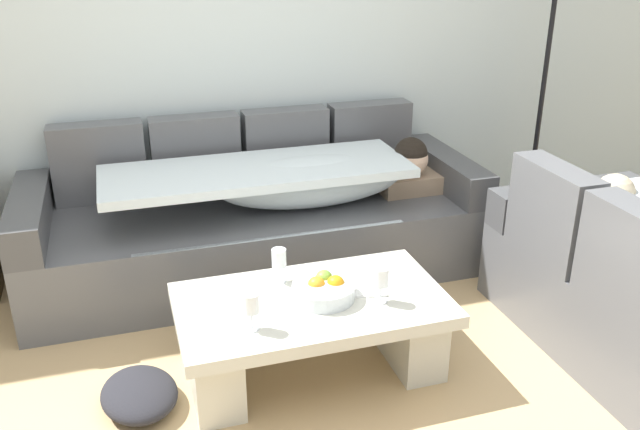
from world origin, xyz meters
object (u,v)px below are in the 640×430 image
(coffee_table, at_px, (312,326))
(wine_glass_far_back, at_px, (279,259))
(wine_glass_near_right, at_px, (381,278))
(open_magazine, at_px, (354,286))
(crumpled_garment, at_px, (139,394))
(floor_lamp, at_px, (544,63))
(fruit_bowl, at_px, (324,289))
(wine_glass_near_left, at_px, (251,305))
(couch_along_wall, at_px, (264,219))

(coffee_table, bearing_deg, wine_glass_far_back, 116.05)
(coffee_table, distance_m, wine_glass_near_right, 0.40)
(open_magazine, distance_m, crumpled_garment, 1.05)
(floor_lamp, xyz_separation_m, crumpled_garment, (-2.66, -1.19, -1.06))
(fruit_bowl, xyz_separation_m, open_magazine, (0.16, 0.05, -0.04))
(wine_glass_near_left, xyz_separation_m, floor_lamp, (2.19, 1.33, 0.62))
(wine_glass_near_left, height_order, wine_glass_far_back, same)
(wine_glass_near_left, height_order, wine_glass_near_right, same)
(couch_along_wall, height_order, floor_lamp, floor_lamp)
(couch_along_wall, relative_size, floor_lamp, 1.33)
(wine_glass_near_left, bearing_deg, open_magazine, 21.90)
(couch_along_wall, relative_size, open_magazine, 9.27)
(couch_along_wall, height_order, wine_glass_near_right, couch_along_wall)
(fruit_bowl, distance_m, open_magazine, 0.17)
(coffee_table, bearing_deg, wine_glass_near_left, -152.12)
(wine_glass_far_back, xyz_separation_m, crumpled_garment, (-0.68, -0.22, -0.44))
(couch_along_wall, relative_size, fruit_bowl, 9.27)
(wine_glass_near_right, height_order, crumpled_garment, wine_glass_near_right)
(coffee_table, xyz_separation_m, wine_glass_far_back, (-0.10, 0.20, 0.26))
(coffee_table, relative_size, open_magazine, 4.29)
(coffee_table, bearing_deg, wine_glass_near_right, -21.56)
(floor_lamp, bearing_deg, couch_along_wall, -176.85)
(fruit_bowl, relative_size, wine_glass_near_right, 1.69)
(wine_glass_near_right, distance_m, open_magazine, 0.20)
(wine_glass_near_right, bearing_deg, wine_glass_near_left, -175.17)
(coffee_table, relative_size, crumpled_garment, 3.00)
(wine_glass_near_left, xyz_separation_m, crumpled_garment, (-0.48, 0.14, -0.44))
(couch_along_wall, distance_m, wine_glass_near_left, 1.28)
(couch_along_wall, xyz_separation_m, wine_glass_near_left, (-0.33, -1.22, 0.17))
(wine_glass_near_left, distance_m, open_magazine, 0.57)
(wine_glass_near_right, bearing_deg, coffee_table, 158.44)
(open_magazine, distance_m, floor_lamp, 2.14)
(coffee_table, height_order, floor_lamp, floor_lamp)
(coffee_table, relative_size, wine_glass_far_back, 7.23)
(couch_along_wall, distance_m, floor_lamp, 2.02)
(wine_glass_far_back, relative_size, open_magazine, 0.59)
(wine_glass_near_right, distance_m, floor_lamp, 2.14)
(coffee_table, height_order, wine_glass_near_left, wine_glass_near_left)
(couch_along_wall, relative_size, wine_glass_far_back, 15.63)
(coffee_table, height_order, wine_glass_near_right, wine_glass_near_right)
(open_magazine, bearing_deg, wine_glass_far_back, 166.43)
(coffee_table, xyz_separation_m, crumpled_garment, (-0.78, -0.02, -0.18))
(coffee_table, xyz_separation_m, fruit_bowl, (0.06, -0.00, 0.18))
(coffee_table, xyz_separation_m, wine_glass_near_left, (-0.30, -0.16, 0.26))
(open_magazine, relative_size, floor_lamp, 0.14)
(fruit_bowl, bearing_deg, couch_along_wall, 91.72)
(wine_glass_far_back, bearing_deg, coffee_table, -63.95)
(wine_glass_far_back, bearing_deg, couch_along_wall, 82.05)
(open_magazine, bearing_deg, coffee_table, -155.19)
(fruit_bowl, distance_m, wine_glass_near_left, 0.40)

